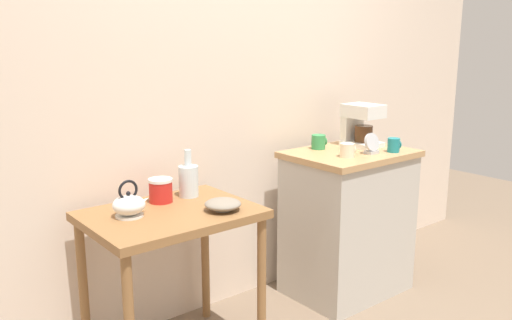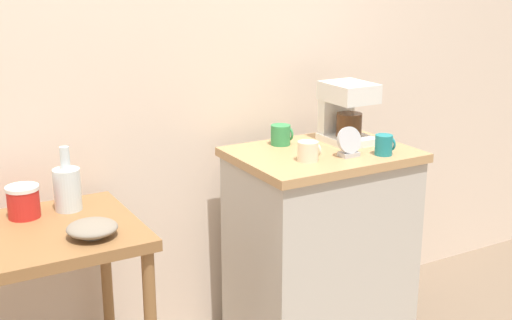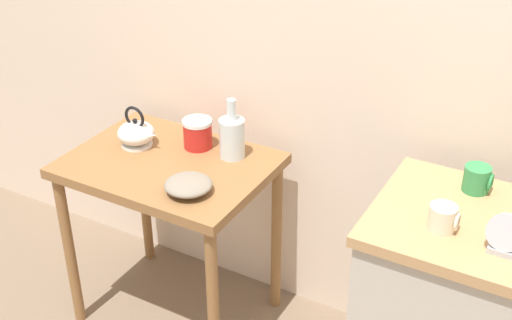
{
  "view_description": "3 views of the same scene",
  "coord_description": "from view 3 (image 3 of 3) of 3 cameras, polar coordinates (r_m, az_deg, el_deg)",
  "views": [
    {
      "loc": [
        -1.79,
        -2.13,
        1.54
      ],
      "look_at": [
        -0.16,
        -0.09,
        0.95
      ],
      "focal_mm": 37.91,
      "sensor_mm": 36.0,
      "label": 1
    },
    {
      "loc": [
        -0.99,
        -2.27,
        1.64
      ],
      "look_at": [
        0.25,
        -0.1,
        0.91
      ],
      "focal_mm": 48.14,
      "sensor_mm": 36.0,
      "label": 2
    },
    {
      "loc": [
        0.78,
        -1.8,
        2.04
      ],
      "look_at": [
        -0.19,
        -0.08,
        0.91
      ],
      "focal_mm": 47.25,
      "sensor_mm": 36.0,
      "label": 3
    }
  ],
  "objects": [
    {
      "name": "wooden_table",
      "position": [
        2.66,
        -7.29,
        -2.16
      ],
      "size": [
        0.77,
        0.57,
        0.76
      ],
      "color": "olive",
      "rests_on": "ground_plane"
    },
    {
      "name": "bowl_stoneware",
      "position": [
        2.38,
        -5.75,
        -2.11
      ],
      "size": [
        0.17,
        0.17,
        0.05
      ],
      "color": "gray",
      "rests_on": "wooden_table"
    },
    {
      "name": "teakettle",
      "position": [
        2.71,
        -10.09,
        2.25
      ],
      "size": [
        0.18,
        0.15,
        0.17
      ],
      "color": "white",
      "rests_on": "wooden_table"
    },
    {
      "name": "glass_carafe_vase",
      "position": [
        2.57,
        -2.05,
        1.99
      ],
      "size": [
        0.1,
        0.1,
        0.24
      ],
      "color": "silver",
      "rests_on": "wooden_table"
    },
    {
      "name": "canister_enamel",
      "position": [
        2.66,
        -4.96,
        2.26
      ],
      "size": [
        0.12,
        0.12,
        0.12
      ],
      "color": "red",
      "rests_on": "wooden_table"
    },
    {
      "name": "mug_small_cream",
      "position": [
        2.03,
        15.56,
        -4.75
      ],
      "size": [
        0.09,
        0.08,
        0.08
      ],
      "color": "beige",
      "rests_on": "kitchen_counter"
    },
    {
      "name": "mug_tall_green",
      "position": [
        2.25,
        18.22,
        -1.54
      ],
      "size": [
        0.09,
        0.08,
        0.09
      ],
      "color": "#338C4C",
      "rests_on": "kitchen_counter"
    },
    {
      "name": "table_clock",
      "position": [
        1.98,
        20.35,
        -6.08
      ],
      "size": [
        0.11,
        0.05,
        0.12
      ],
      "color": "#B2B5BA",
      "rests_on": "kitchen_counter"
    }
  ]
}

